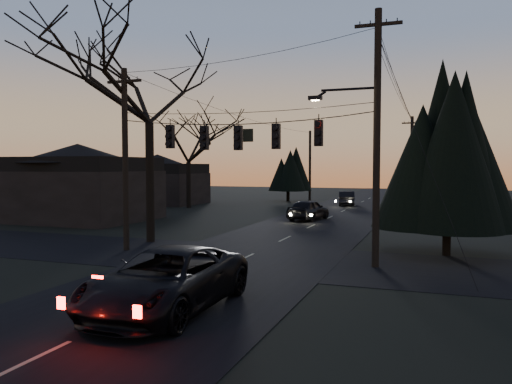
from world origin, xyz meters
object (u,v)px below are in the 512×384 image
(utility_pole_left, at_px, (127,250))
(bare_tree_left, at_px, (149,74))
(sedan_oncoming_b, at_px, (347,198))
(utility_pole_right, at_px, (375,267))
(evergreen_right, at_px, (449,144))
(sedan_oncoming_a, at_px, (308,210))
(suv_near, at_px, (167,281))
(utility_pole_far_l, at_px, (310,201))
(utility_pole_far_r, at_px, (411,209))

(utility_pole_left, distance_m, bare_tree_left, 9.12)
(utility_pole_left, height_order, sedan_oncoming_b, utility_pole_left)
(utility_pole_right, bearing_deg, sedan_oncoming_b, 101.73)
(utility_pole_right, distance_m, evergreen_right, 6.72)
(utility_pole_left, xyz_separation_m, bare_tree_left, (-0.36, 2.69, 8.70))
(utility_pole_left, distance_m, sedan_oncoming_b, 30.80)
(sedan_oncoming_a, bearing_deg, suv_near, 104.15)
(utility_pole_left, bearing_deg, utility_pole_far_l, 90.00)
(bare_tree_left, relative_size, evergreen_right, 1.43)
(sedan_oncoming_a, bearing_deg, utility_pole_far_l, -66.88)
(utility_pole_right, height_order, utility_pole_far_r, utility_pole_right)
(bare_tree_left, bearing_deg, utility_pole_far_r, 64.88)
(bare_tree_left, xyz_separation_m, sedan_oncoming_a, (5.27, 12.98, -7.94))
(evergreen_right, height_order, sedan_oncoming_a, evergreen_right)
(suv_near, bearing_deg, utility_pole_left, 130.52)
(bare_tree_left, bearing_deg, utility_pole_right, -12.79)
(utility_pole_right, distance_m, sedan_oncoming_b, 31.00)
(suv_near, distance_m, sedan_oncoming_b, 38.36)
(bare_tree_left, xyz_separation_m, evergreen_right, (14.54, 1.00, -3.77))
(utility_pole_far_l, bearing_deg, suv_near, -81.21)
(utility_pole_far_r, xyz_separation_m, sedan_oncoming_a, (-6.60, -12.33, 0.77))
(utility_pole_right, height_order, bare_tree_left, bare_tree_left)
(utility_pole_far_r, xyz_separation_m, evergreen_right, (2.67, -24.31, 4.94))
(utility_pole_left, bearing_deg, sedan_oncoming_a, 72.63)
(utility_pole_far_r, distance_m, utility_pole_far_l, 14.01)
(suv_near, bearing_deg, utility_pole_far_r, 82.63)
(utility_pole_right, xyz_separation_m, bare_tree_left, (-11.86, 2.69, 8.70))
(utility_pole_right, distance_m, utility_pole_far_l, 37.79)
(utility_pole_far_r, bearing_deg, sedan_oncoming_b, 159.55)
(utility_pole_far_l, distance_m, sedan_oncoming_b, 7.71)
(utility_pole_right, relative_size, bare_tree_left, 0.80)
(utility_pole_left, bearing_deg, suv_near, -49.55)
(sedan_oncoming_a, bearing_deg, utility_pole_right, 122.39)
(utility_pole_far_r, xyz_separation_m, suv_near, (-4.70, -35.98, 0.84))
(bare_tree_left, bearing_deg, utility_pole_far_l, 89.37)
(evergreen_right, bearing_deg, sedan_oncoming_a, 127.72)
(utility_pole_far_l, bearing_deg, utility_pole_right, -72.28)
(utility_pole_right, distance_m, utility_pole_far_r, 28.00)
(utility_pole_right, xyz_separation_m, utility_pole_far_r, (0.00, 28.00, 0.00))
(bare_tree_left, bearing_deg, utility_pole_left, -82.30)
(utility_pole_far_r, relative_size, bare_tree_left, 0.68)
(utility_pole_left, xyz_separation_m, utility_pole_far_l, (0.00, 36.00, 0.00))
(utility_pole_right, xyz_separation_m, utility_pole_far_l, (-11.50, 36.00, 0.00))
(utility_pole_far_r, height_order, bare_tree_left, bare_tree_left)
(suv_near, bearing_deg, sedan_oncoming_a, 94.66)
(bare_tree_left, relative_size, suv_near, 2.07)
(utility_pole_far_l, xyz_separation_m, sedan_oncoming_b, (5.20, -5.65, 0.71))
(utility_pole_right, xyz_separation_m, suv_near, (-4.70, -7.98, 0.84))
(utility_pole_far_l, distance_m, suv_near, 44.51)
(utility_pole_far_l, relative_size, bare_tree_left, 0.64)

